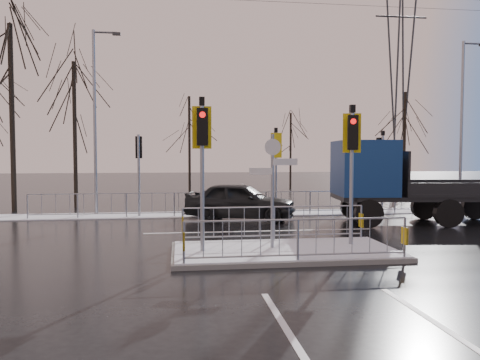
{
  "coord_description": "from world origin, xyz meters",
  "views": [
    {
      "loc": [
        -2.81,
        -12.15,
        2.65
      ],
      "look_at": [
        -0.72,
        3.72,
        1.8
      ],
      "focal_mm": 35.0,
      "sensor_mm": 36.0,
      "label": 1
    }
  ],
  "objects": [
    {
      "name": "car_far_lane",
      "position": [
        -0.3,
        6.82,
        0.77
      ],
      "size": [
        4.88,
        3.22,
        1.54
      ],
      "primitive_type": "imported",
      "rotation": [
        0.0,
        0.0,
        1.23
      ],
      "color": "black",
      "rests_on": "ground"
    },
    {
      "name": "snow_verge",
      "position": [
        0.0,
        8.6,
        0.02
      ],
      "size": [
        30.0,
        2.0,
        0.04
      ],
      "primitive_type": "cube",
      "color": "white",
      "rests_on": "ground"
    },
    {
      "name": "far_kerb_fixtures",
      "position": [
        0.29,
        8.09,
        1.02
      ],
      "size": [
        18.0,
        0.65,
        3.83
      ],
      "color": "gray",
      "rests_on": "ground"
    },
    {
      "name": "tree_far_c",
      "position": [
        14.0,
        21.0,
        5.15
      ],
      "size": [
        4.0,
        4.0,
        7.55
      ],
      "color": "black",
      "rests_on": "ground"
    },
    {
      "name": "ground",
      "position": [
        0.0,
        0.0,
        0.0
      ],
      "size": [
        120.0,
        120.0,
        0.0
      ],
      "primitive_type": "plane",
      "color": "black",
      "rests_on": "ground"
    },
    {
      "name": "pylon_wires",
      "position": [
        16.88,
        30.0,
        11.03
      ],
      "size": [
        70.0,
        2.38,
        19.97
      ],
      "color": "#2D3033",
      "rests_on": "ground"
    },
    {
      "name": "tree_near_a",
      "position": [
        -10.5,
        11.0,
        6.11
      ],
      "size": [
        4.75,
        4.75,
        8.97
      ],
      "color": "black",
      "rests_on": "ground"
    },
    {
      "name": "traffic_island",
      "position": [
        -0.01,
        0.01,
        0.39
      ],
      "size": [
        6.0,
        3.04,
        4.15
      ],
      "color": "#63635E",
      "rests_on": "ground"
    },
    {
      "name": "flatbed_truck",
      "position": [
        5.3,
        5.04,
        1.71
      ],
      "size": [
        7.16,
        3.31,
        3.21
      ],
      "color": "black",
      "rests_on": "ground"
    },
    {
      "name": "tree_far_b",
      "position": [
        6.0,
        24.0,
        4.18
      ],
      "size": [
        3.25,
        3.25,
        6.14
      ],
      "color": "black",
      "rests_on": "ground"
    },
    {
      "name": "tree_near_b",
      "position": [
        -8.0,
        12.5,
        5.15
      ],
      "size": [
        4.0,
        4.0,
        7.55
      ],
      "color": "black",
      "rests_on": "ground"
    },
    {
      "name": "tree_far_a",
      "position": [
        -2.0,
        22.0,
        4.82
      ],
      "size": [
        3.75,
        3.75,
        7.08
      ],
      "color": "black",
      "rests_on": "ground"
    },
    {
      "name": "street_lamp_left",
      "position": [
        -6.43,
        9.5,
        4.49
      ],
      "size": [
        1.25,
        0.18,
        8.2
      ],
      "color": "gray",
      "rests_on": "ground"
    },
    {
      "name": "street_lamp_right",
      "position": [
        10.57,
        8.5,
        4.39
      ],
      "size": [
        1.25,
        0.18,
        8.0
      ],
      "color": "gray",
      "rests_on": "ground"
    },
    {
      "name": "lane_markings",
      "position": [
        0.0,
        -0.33,
        0.0
      ],
      "size": [
        8.0,
        11.38,
        0.01
      ],
      "color": "silver",
      "rests_on": "ground"
    }
  ]
}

